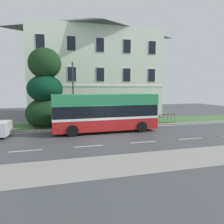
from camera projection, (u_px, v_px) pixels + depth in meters
ground_plane at (108, 136)px, 16.98m from camera, size 60.00×56.00×0.18m
georgian_townhouse at (94, 67)px, 29.01m from camera, size 17.28×8.80×13.32m
iron_verge_railing at (111, 121)px, 20.71m from camera, size 14.44×0.04×0.97m
evergreen_tree at (46, 95)px, 20.90m from camera, size 4.36×4.36×8.13m
single_decker_bus at (105, 112)px, 18.48m from camera, size 9.31×2.80×3.36m
street_lamp_post at (73, 88)px, 20.14m from camera, size 0.36×0.24×6.60m
litter_bin at (120, 119)px, 21.45m from camera, size 0.46×0.46×1.14m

